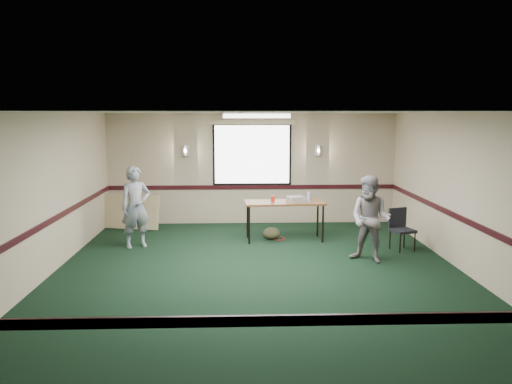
{
  "coord_description": "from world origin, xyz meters",
  "views": [
    {
      "loc": [
        -0.33,
        -8.08,
        2.68
      ],
      "look_at": [
        0.0,
        1.3,
        1.2
      ],
      "focal_mm": 35.0,
      "sensor_mm": 36.0,
      "label": 1
    }
  ],
  "objects_px": {
    "folding_table": "(285,204)",
    "person_right": "(370,219)",
    "conference_chair": "(400,226)",
    "projector": "(296,199)",
    "person_left": "(136,207)"
  },
  "relations": [
    {
      "from": "person_left",
      "to": "projector",
      "type": "bearing_deg",
      "value": -19.79
    },
    {
      "from": "conference_chair",
      "to": "person_right",
      "type": "distance_m",
      "value": 1.19
    },
    {
      "from": "folding_table",
      "to": "person_left",
      "type": "bearing_deg",
      "value": -174.43
    },
    {
      "from": "projector",
      "to": "person_right",
      "type": "distance_m",
      "value": 1.99
    },
    {
      "from": "folding_table",
      "to": "person_left",
      "type": "xyz_separation_m",
      "value": [
        -3.04,
        -0.44,
        0.05
      ]
    },
    {
      "from": "conference_chair",
      "to": "person_left",
      "type": "height_order",
      "value": "person_left"
    },
    {
      "from": "folding_table",
      "to": "conference_chair",
      "type": "bearing_deg",
      "value": -22.38
    },
    {
      "from": "folding_table",
      "to": "projector",
      "type": "bearing_deg",
      "value": -4.34
    },
    {
      "from": "folding_table",
      "to": "person_right",
      "type": "height_order",
      "value": "person_right"
    },
    {
      "from": "person_left",
      "to": "conference_chair",
      "type": "bearing_deg",
      "value": -31.23
    },
    {
      "from": "person_left",
      "to": "person_right",
      "type": "distance_m",
      "value": 4.6
    },
    {
      "from": "projector",
      "to": "folding_table",
      "type": "bearing_deg",
      "value": 156.52
    },
    {
      "from": "folding_table",
      "to": "person_right",
      "type": "bearing_deg",
      "value": -51.28
    },
    {
      "from": "conference_chair",
      "to": "person_right",
      "type": "height_order",
      "value": "person_right"
    },
    {
      "from": "folding_table",
      "to": "projector",
      "type": "distance_m",
      "value": 0.26
    }
  ]
}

